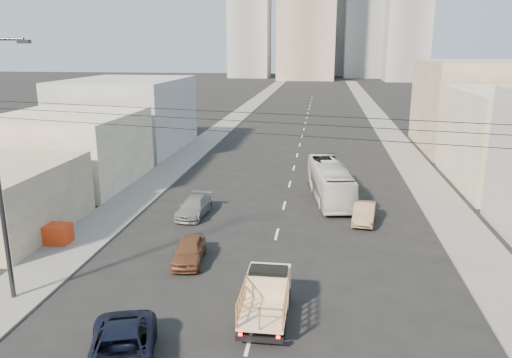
% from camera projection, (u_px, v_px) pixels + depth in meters
% --- Properties ---
extents(sidewalk_left, '(3.50, 180.00, 0.12)m').
position_uv_depth(sidewalk_left, '(239.00, 115.00, 86.72)').
color(sidewalk_left, slate).
rests_on(sidewalk_left, ground).
extents(sidewalk_right, '(3.50, 180.00, 0.12)m').
position_uv_depth(sidewalk_right, '(377.00, 117.00, 83.70)').
color(sidewalk_right, slate).
rests_on(sidewalk_right, ground).
extents(lane_dashes, '(0.15, 104.00, 0.01)m').
position_uv_depth(lane_dashes, '(303.00, 133.00, 68.94)').
color(lane_dashes, silver).
rests_on(lane_dashes, ground).
extents(flatbed_pickup, '(1.95, 4.41, 1.90)m').
position_uv_depth(flatbed_pickup, '(266.00, 294.00, 21.70)').
color(flatbed_pickup, beige).
rests_on(flatbed_pickup, ground).
extents(navy_pickup, '(3.86, 5.76, 1.47)m').
position_uv_depth(navy_pickup, '(121.00, 353.00, 18.13)').
color(navy_pickup, black).
rests_on(navy_pickup, ground).
extents(city_bus, '(3.77, 10.22, 2.78)m').
position_uv_depth(city_bus, '(330.00, 181.00, 38.69)').
color(city_bus, beige).
rests_on(city_bus, ground).
extents(sedan_brown, '(1.97, 4.05, 1.33)m').
position_uv_depth(sedan_brown, '(189.00, 250.00, 27.40)').
color(sedan_brown, brown).
rests_on(sedan_brown, ground).
extents(sedan_tan, '(1.89, 4.07, 1.29)m').
position_uv_depth(sedan_tan, '(364.00, 213.00, 33.68)').
color(sedan_tan, '#906F54').
rests_on(sedan_tan, ground).
extents(sedan_grey, '(1.99, 4.46, 1.27)m').
position_uv_depth(sedan_grey, '(194.00, 207.00, 34.92)').
color(sedan_grey, slate).
rests_on(sedan_grey, ground).
extents(overhead_wires, '(23.01, 5.02, 0.72)m').
position_uv_depth(overhead_wires, '(246.00, 122.00, 17.31)').
color(overhead_wires, black).
rests_on(overhead_wires, ground).
extents(crate_stack, '(1.80, 1.20, 1.14)m').
position_uv_depth(crate_stack, '(55.00, 234.00, 29.77)').
color(crate_stack, red).
rests_on(crate_stack, sidewalk_left).
extents(bldg_right_far, '(12.00, 16.00, 10.00)m').
position_uv_depth(bldg_right_far, '(478.00, 106.00, 56.47)').
color(bldg_right_far, gray).
rests_on(bldg_right_far, ground).
extents(bldg_left_mid, '(11.00, 12.00, 6.00)m').
position_uv_depth(bldg_left_mid, '(68.00, 149.00, 42.83)').
color(bldg_left_mid, '#AEA48C').
rests_on(bldg_left_mid, ground).
extents(bldg_left_far, '(12.00, 16.00, 8.00)m').
position_uv_depth(bldg_left_far, '(128.00, 114.00, 57.01)').
color(bldg_left_far, gray).
rests_on(bldg_left_far, ground).
extents(midrise_ne, '(16.00, 16.00, 40.00)m').
position_uv_depth(midrise_ne, '(367.00, 23.00, 187.93)').
color(midrise_ne, gray).
rests_on(midrise_ne, ground).
extents(midrise_nw, '(15.00, 15.00, 34.00)m').
position_uv_depth(midrise_nw, '(250.00, 32.00, 189.56)').
color(midrise_nw, gray).
rests_on(midrise_nw, ground).
extents(midrise_back, '(18.00, 18.00, 44.00)m').
position_uv_depth(midrise_back, '(334.00, 20.00, 203.32)').
color(midrise_back, gray).
rests_on(midrise_back, ground).
extents(midrise_east, '(14.00, 14.00, 28.00)m').
position_uv_depth(midrise_east, '(407.00, 39.00, 168.77)').
color(midrise_east, gray).
rests_on(midrise_east, ground).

